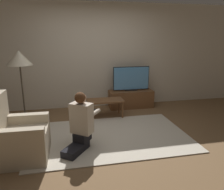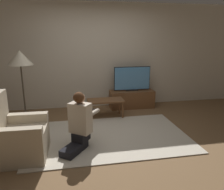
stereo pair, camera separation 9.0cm
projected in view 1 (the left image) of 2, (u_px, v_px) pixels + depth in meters
The scene contains 9 objects.
ground_plane at pixel (110, 136), 4.00m from camera, with size 10.00×10.00×0.00m, color brown.
wall_back at pixel (95, 56), 5.50m from camera, with size 10.00×0.06×2.60m.
rug at pixel (110, 136), 4.00m from camera, with size 2.82×1.81×0.02m.
tv_stand at pixel (131, 99), 5.63m from camera, with size 1.12×0.41×0.44m.
tv at pixel (131, 79), 5.50m from camera, with size 0.93×0.08×0.61m.
coffee_table at pixel (105, 102), 4.90m from camera, with size 0.81×0.41×0.41m.
floor_lamp at pixel (19, 61), 4.25m from camera, with size 0.49×0.49×1.52m.
armchair at pixel (18, 139), 3.21m from camera, with size 0.78×0.76×0.98m.
person_kneeling at pixel (81, 122), 3.47m from camera, with size 0.70×0.83×0.93m.
Camera 1 is at (-0.73, -3.60, 1.76)m, focal length 35.00 mm.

